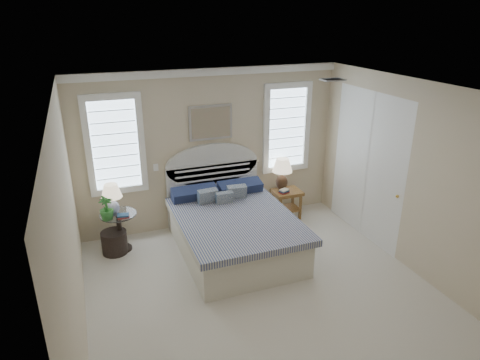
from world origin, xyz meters
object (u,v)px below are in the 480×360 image
at_px(nightstand_right, 287,198).
at_px(lamp_right, 282,170).
at_px(bed, 232,227).
at_px(side_table_left, 120,228).
at_px(floor_pot, 115,242).
at_px(lamp_left, 112,196).

height_order(nightstand_right, lamp_right, lamp_right).
relative_size(bed, side_table_left, 3.61).
height_order(bed, floor_pot, bed).
height_order(side_table_left, lamp_left, lamp_left).
height_order(floor_pot, lamp_right, lamp_right).
bearing_deg(nightstand_right, lamp_right, 115.24).
relative_size(lamp_left, lamp_right, 0.87).
bearing_deg(lamp_right, lamp_left, -175.43).
xyz_separation_m(bed, lamp_right, (1.24, 0.81, 0.50)).
xyz_separation_m(nightstand_right, lamp_left, (-3.01, -0.12, 0.55)).
bearing_deg(side_table_left, lamp_left, -162.53).
height_order(bed, nightstand_right, bed).
bearing_deg(side_table_left, bed, -19.74).
relative_size(bed, lamp_right, 3.90).
bearing_deg(bed, nightstand_right, 28.03).
xyz_separation_m(floor_pot, lamp_left, (0.04, 0.04, 0.76)).
bearing_deg(side_table_left, nightstand_right, 1.94).
bearing_deg(floor_pot, nightstand_right, 2.93).
relative_size(side_table_left, lamp_left, 1.24).
xyz_separation_m(side_table_left, lamp_right, (2.89, 0.22, 0.50)).
bearing_deg(floor_pot, lamp_right, 5.23).
bearing_deg(bed, side_table_left, 160.26).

